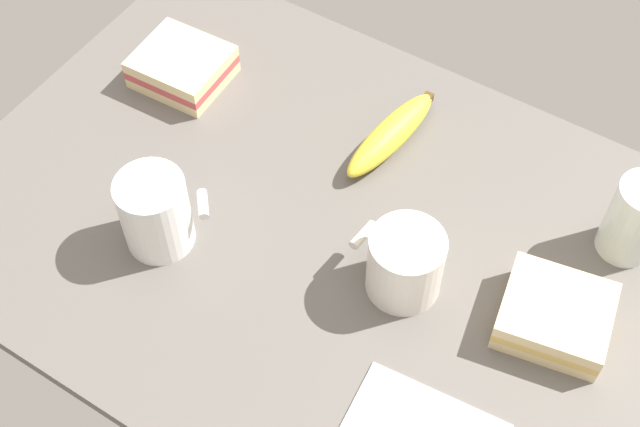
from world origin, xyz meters
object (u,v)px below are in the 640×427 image
object	(u,v)px
sandwich_side	(182,67)
coffee_mug_milky	(405,263)
sandwich_main	(555,316)
banana	(391,134)
coffee_mug_black	(155,212)
glass_of_milk	(634,222)

from	to	relation	value
sandwich_side	coffee_mug_milky	bearing A→B (deg)	-17.34
coffee_mug_milky	sandwich_main	bearing A→B (deg)	14.03
sandwich_main	banana	bearing A→B (deg)	154.57
coffee_mug_black	banana	xyz separation A→B (cm)	(15.96, 27.27, -3.29)
sandwich_main	glass_of_milk	world-z (taller)	glass_of_milk
coffee_mug_black	glass_of_milk	bearing A→B (deg)	30.98
coffee_mug_black	coffee_mug_milky	world-z (taller)	coffee_mug_black
coffee_mug_black	sandwich_side	size ratio (longest dim) A/B	0.84
sandwich_main	sandwich_side	size ratio (longest dim) A/B	1.11
coffee_mug_milky	banana	bearing A→B (deg)	123.32
coffee_mug_milky	glass_of_milk	size ratio (longest dim) A/B	1.01
coffee_mug_black	coffee_mug_milky	size ratio (longest dim) A/B	0.94
coffee_mug_milky	glass_of_milk	bearing A→B (deg)	43.61
sandwich_main	banana	xyz separation A→B (cm)	(-28.30, 13.46, -0.22)
sandwich_main	coffee_mug_black	bearing A→B (deg)	-162.67
coffee_mug_milky	banana	distance (cm)	21.26
coffee_mug_milky	sandwich_main	xyz separation A→B (cm)	(16.71, 4.18, -2.35)
sandwich_side	banana	xyz separation A→B (cm)	(29.82, 4.70, -0.22)
coffee_mug_black	coffee_mug_milky	bearing A→B (deg)	19.28
sandwich_main	sandwich_side	distance (cm)	58.78
sandwich_side	glass_of_milk	distance (cm)	61.35
coffee_mug_black	coffee_mug_milky	xyz separation A→B (cm)	(27.55, 9.63, -0.72)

